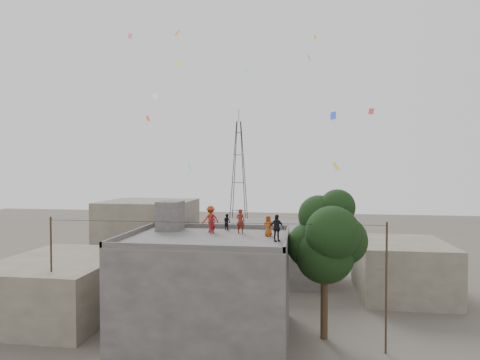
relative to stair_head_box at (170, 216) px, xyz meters
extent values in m
plane|color=#4C473E|center=(3.20, -2.60, -7.10)|extent=(140.00, 140.00, 0.00)
cube|color=#454240|center=(3.20, -2.60, -4.10)|extent=(10.00, 8.00, 6.00)
cube|color=#585552|center=(3.20, -2.60, -1.05)|extent=(10.00, 8.00, 0.10)
cube|color=#454240|center=(3.20, 1.32, -0.85)|extent=(10.00, 0.15, 0.30)
cube|color=#454240|center=(3.20, -6.53, -0.85)|extent=(10.00, 0.15, 0.30)
cube|color=#454240|center=(8.12, -2.60, -0.85)|extent=(0.15, 8.00, 0.30)
cube|color=#454240|center=(-1.72, -2.60, -0.85)|extent=(0.15, 8.00, 0.30)
cube|color=#454240|center=(0.00, 0.00, 0.00)|extent=(1.60, 1.80, 2.00)
cube|color=#605B4C|center=(-7.80, -0.60, -5.10)|extent=(8.00, 10.00, 4.00)
cube|color=#454240|center=(5.20, 11.40, -4.60)|extent=(12.00, 9.00, 5.00)
cube|color=#605B4C|center=(-6.80, 13.40, -3.60)|extent=(9.00, 8.00, 7.00)
cube|color=#605B4C|center=(17.20, 7.40, -4.90)|extent=(7.00, 8.00, 4.40)
cylinder|color=black|center=(10.40, -2.10, -5.10)|extent=(0.44, 0.44, 4.00)
cylinder|color=black|center=(10.55, -2.00, -3.50)|extent=(0.64, 0.91, 2.14)
sphere|color=black|center=(10.40, -2.10, -1.90)|extent=(3.60, 3.60, 3.60)
sphere|color=black|center=(11.50, -1.80, -1.10)|extent=(3.00, 3.00, 3.00)
sphere|color=black|center=(9.50, -1.60, -1.50)|extent=(2.80, 2.80, 2.80)
sphere|color=black|center=(10.80, -2.90, -0.50)|extent=(3.20, 3.20, 3.20)
sphere|color=black|center=(10.10, -1.20, 0.30)|extent=(2.60, 2.60, 2.60)
sphere|color=black|center=(11.20, -1.50, 0.90)|extent=(2.20, 2.20, 2.20)
cylinder|color=black|center=(-6.30, -4.10, -3.40)|extent=(0.12, 0.12, 7.40)
cylinder|color=black|center=(13.70, -3.60, -3.40)|extent=(0.12, 0.12, 7.40)
cylinder|color=black|center=(3.70, -3.85, 0.10)|extent=(20.00, 0.52, 0.02)
cylinder|color=black|center=(-1.65, 36.55, 1.90)|extent=(1.27, 1.27, 18.01)
cylinder|color=black|center=(0.05, 36.55, 1.90)|extent=(1.27, 1.27, 18.01)
cylinder|color=black|center=(0.05, 38.25, 1.90)|extent=(1.27, 1.27, 18.01)
cylinder|color=black|center=(-1.65, 38.25, 1.90)|extent=(1.27, 1.27, 18.01)
cube|color=black|center=(-0.80, 37.40, -3.50)|extent=(2.36, 0.08, 0.08)
cube|color=black|center=(-0.80, 37.40, -3.50)|extent=(0.08, 2.36, 0.08)
cube|color=black|center=(-0.80, 37.40, 1.00)|extent=(1.81, 0.08, 0.08)
cube|color=black|center=(-0.80, 37.40, 1.00)|extent=(0.08, 1.81, 0.08)
cube|color=black|center=(-0.80, 37.40, 5.50)|extent=(1.26, 0.08, 0.08)
cube|color=black|center=(-0.80, 37.40, 5.50)|extent=(0.08, 1.26, 0.08)
cube|color=black|center=(-0.80, 37.40, 9.10)|extent=(0.82, 0.08, 0.08)
cube|color=black|center=(-0.80, 37.40, 9.10)|extent=(0.08, 0.82, 0.08)
cylinder|color=black|center=(-0.80, 37.40, 11.90)|extent=(0.08, 0.08, 2.00)
imported|color=maroon|center=(5.04, -0.69, -0.20)|extent=(0.64, 0.48, 1.60)
imported|color=#9B4511|center=(6.95, -1.58, -0.35)|extent=(0.72, 0.55, 1.31)
imported|color=black|center=(3.90, 0.61, -0.43)|extent=(0.70, 0.68, 1.13)
imported|color=black|center=(7.56, -3.35, -0.20)|extent=(1.00, 0.80, 1.59)
imported|color=#9F2F12|center=(2.99, -0.55, -0.11)|extent=(1.32, 1.16, 1.77)
imported|color=maroon|center=(3.25, -1.09, -0.36)|extent=(0.54, 0.55, 1.28)
plane|color=red|center=(-2.63, 2.72, 7.13)|extent=(0.22, 0.45, 0.40)
plane|color=#F72738|center=(9.58, 5.37, 12.01)|extent=(0.34, 0.50, 0.43)
plane|color=#F8FF27|center=(-1.28, 6.58, 12.26)|extent=(0.35, 0.44, 0.32)
plane|color=blue|center=(11.15, 1.36, 6.89)|extent=(0.36, 0.42, 0.53)
plane|color=silver|center=(-3.02, 5.39, 9.28)|extent=(0.37, 0.48, 0.45)
plane|color=orange|center=(10.31, 12.30, 15.77)|extent=(0.29, 0.28, 0.33)
plane|color=#31B967|center=(0.50, 3.29, 3.40)|extent=(0.28, 0.57, 0.51)
plane|color=red|center=(14.80, 8.06, 8.06)|extent=(0.51, 0.35, 0.45)
plane|color=orange|center=(1.13, -1.83, 11.92)|extent=(0.36, 0.48, 0.33)
plane|color=#47A2D7|center=(3.56, 13.64, 13.18)|extent=(0.19, 0.35, 0.36)
plane|color=#FF5096|center=(-3.60, 1.77, 13.13)|extent=(0.22, 0.42, 0.39)
plane|color=gold|center=(10.94, -3.19, 3.40)|extent=(0.43, 0.57, 0.44)
camera|label=1|loc=(8.84, -26.74, 3.26)|focal=30.00mm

